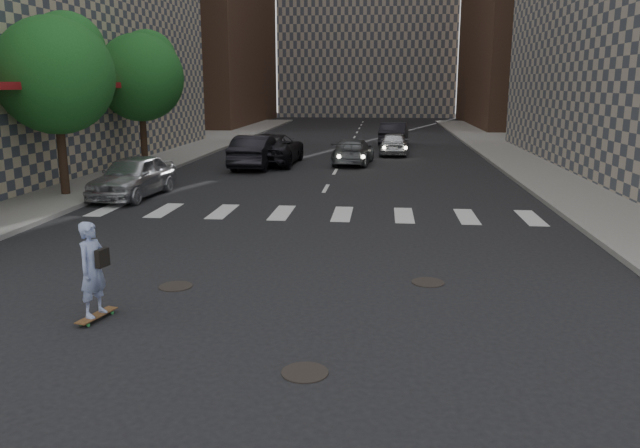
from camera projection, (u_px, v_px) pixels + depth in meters
The scene contains 15 objects.
ground at pixel (258, 310), 11.74m from camera, with size 160.00×160.00×0.00m, color black.
sidewalk_left at pixel (60, 164), 32.55m from camera, with size 13.00×80.00×0.15m, color gray.
sidewalk_right at pixel (640, 171), 29.71m from camera, with size 13.00×80.00×0.15m, color gray.
tree_b at pixel (58, 70), 22.45m from camera, with size 4.20×4.20×6.60m.
tree_c at pixel (142, 73), 30.21m from camera, with size 4.20×4.20×6.60m.
manhole_a at pixel (305, 372), 9.19m from camera, with size 0.70×0.70×0.02m, color black.
manhole_b at pixel (176, 286), 13.10m from camera, with size 0.70×0.70×0.02m, color black.
manhole_c at pixel (428, 282), 13.35m from camera, with size 0.70×0.70×0.02m, color black.
skateboarder at pixel (93, 269), 11.06m from camera, with size 0.55×0.94×1.82m.
silver_sedan at pixel (133, 176), 23.29m from camera, with size 1.86×4.61×1.57m, color #B5B7BD.
traffic_car_a at pixel (256, 152), 31.36m from camera, with size 1.74×5.00×1.65m, color black.
traffic_car_b at pixel (353, 152), 32.87m from camera, with size 1.86×4.57×1.33m, color #5A5E62.
traffic_car_c at pixel (272, 149), 32.86m from camera, with size 2.66×5.77×1.60m, color black.
traffic_car_d at pixel (394, 143), 37.11m from camera, with size 1.64×4.07×1.39m, color #BABDC2.
traffic_car_e at pixel (394, 134), 42.32m from camera, with size 1.71×4.91×1.62m, color black.
Camera 1 is at (2.27, -10.92, 4.17)m, focal length 35.00 mm.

